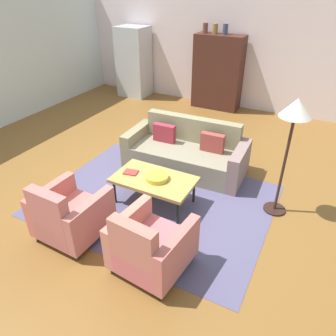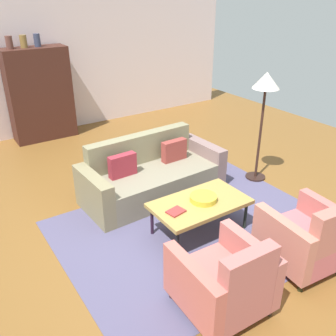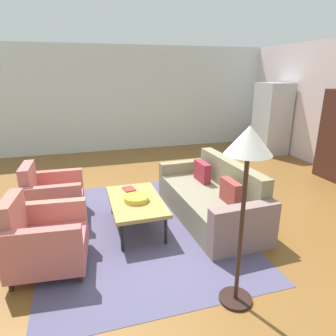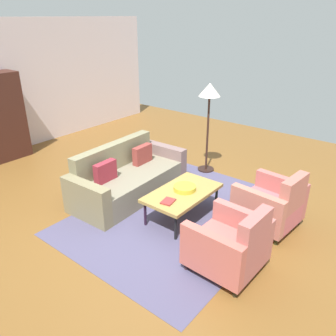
# 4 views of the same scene
# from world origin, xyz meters

# --- Properties ---
(ground_plane) EXTENTS (10.34, 10.34, 0.00)m
(ground_plane) POSITION_xyz_m (0.00, 0.00, 0.00)
(ground_plane) COLOR brown
(wall_back) EXTENTS (8.62, 0.12, 2.80)m
(wall_back) POSITION_xyz_m (0.00, 4.28, 1.40)
(wall_back) COLOR silver
(wall_back) RESTS_ON ground
(area_rug) EXTENTS (3.40, 2.60, 0.01)m
(area_rug) POSITION_xyz_m (0.26, -0.39, 0.00)
(area_rug) COLOR #514D6C
(area_rug) RESTS_ON ground
(couch) EXTENTS (2.13, 0.98, 0.86)m
(couch) POSITION_xyz_m (0.25, 0.75, 0.29)
(couch) COLOR gray
(couch) RESTS_ON ground
(coffee_table) EXTENTS (1.20, 0.70, 0.44)m
(coffee_table) POSITION_xyz_m (0.26, -0.44, 0.40)
(coffee_table) COLOR black
(coffee_table) RESTS_ON ground
(armchair_left) EXTENTS (0.83, 0.83, 0.88)m
(armchair_left) POSITION_xyz_m (-0.35, -1.61, 0.34)
(armchair_left) COLOR #311F23
(armchair_left) RESTS_ON ground
(armchair_right) EXTENTS (0.87, 0.87, 0.88)m
(armchair_right) POSITION_xyz_m (0.85, -1.61, 0.34)
(armchair_right) COLOR black
(armchair_right) RESTS_ON ground
(fruit_bowl) EXTENTS (0.34, 0.34, 0.07)m
(fruit_bowl) POSITION_xyz_m (0.31, -0.44, 0.47)
(fruit_bowl) COLOR gold
(fruit_bowl) RESTS_ON coffee_table
(book_stack) EXTENTS (0.23, 0.19, 0.02)m
(book_stack) POSITION_xyz_m (-0.13, -0.47, 0.45)
(book_stack) COLOR maroon
(book_stack) RESTS_ON coffee_table
(cabinet) EXTENTS (1.20, 0.51, 1.80)m
(cabinet) POSITION_xyz_m (-0.36, 3.93, 0.90)
(cabinet) COLOR #422119
(cabinet) RESTS_ON ground
(vase_tall) EXTENTS (0.13, 0.13, 0.23)m
(vase_tall) POSITION_xyz_m (-0.76, 3.93, 1.91)
(vase_tall) COLOR brown
(vase_tall) RESTS_ON cabinet
(vase_round) EXTENTS (0.13, 0.13, 0.23)m
(vase_round) POSITION_xyz_m (-0.51, 3.93, 1.91)
(vase_round) COLOR olive
(vase_round) RESTS_ON cabinet
(vase_small) EXTENTS (0.12, 0.12, 0.24)m
(vase_small) POSITION_xyz_m (-0.26, 3.93, 1.92)
(vase_small) COLOR #373E5A
(vase_small) RESTS_ON cabinet
(floor_lamp) EXTENTS (0.40, 0.40, 1.72)m
(floor_lamp) POSITION_xyz_m (1.94, 0.21, 1.44)
(floor_lamp) COLOR black
(floor_lamp) RESTS_ON ground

